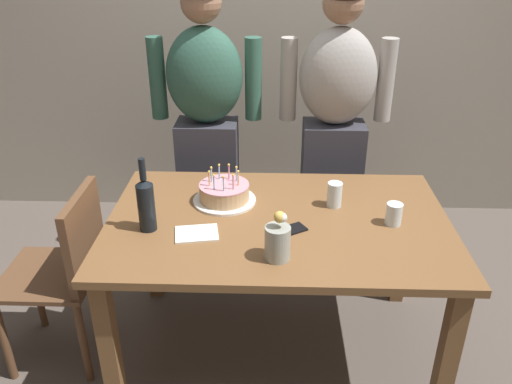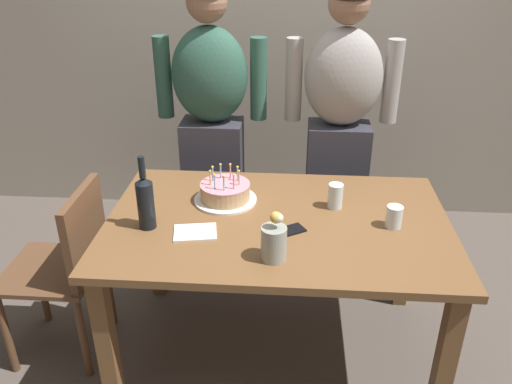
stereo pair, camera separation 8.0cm
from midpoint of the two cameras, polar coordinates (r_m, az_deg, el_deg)
ground_plane at (r=2.72m, az=1.28°, el=-16.64°), size 10.00×10.00×0.00m
back_wall at (r=3.57m, az=1.87°, el=17.67°), size 5.20×0.10×2.60m
dining_table at (r=2.32m, az=1.44°, el=-5.09°), size 1.50×0.96×0.74m
birthday_cake at (r=2.41m, az=-4.46°, el=-0.16°), size 0.29×0.29×0.16m
water_glass_near at (r=2.38m, az=7.69°, el=-0.29°), size 0.07×0.07×0.12m
water_glass_far at (r=2.28m, az=13.97°, el=-2.38°), size 0.07×0.07×0.10m
wine_bottle at (r=2.20m, az=-13.04°, el=-1.19°), size 0.07×0.07×0.33m
cell_phone at (r=2.19m, az=2.65°, el=-4.23°), size 0.16×0.14×0.01m
napkin_stack at (r=2.18m, az=-7.59°, el=-4.56°), size 0.20×0.16×0.01m
flower_vase at (r=1.97m, az=1.25°, el=-5.38°), size 0.10×0.10×0.21m
person_man_bearded at (r=2.93m, az=-6.22°, el=6.82°), size 0.61×0.27×1.66m
person_woman_cardigan at (r=2.92m, az=7.81°, el=6.63°), size 0.61×0.27×1.66m
dining_chair at (r=2.53m, az=-20.90°, el=-7.51°), size 0.42×0.42×0.87m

